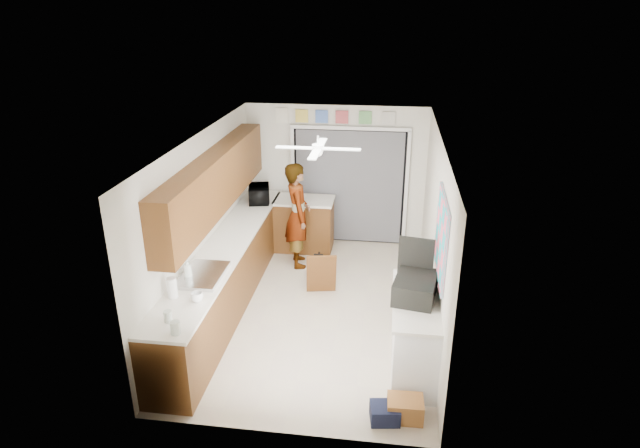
{
  "coord_description": "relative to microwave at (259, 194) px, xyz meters",
  "views": [
    {
      "loc": [
        0.96,
        -6.68,
        4.08
      ],
      "look_at": [
        0.0,
        0.4,
        1.15
      ],
      "focal_mm": 30.0,
      "sensor_mm": 36.0,
      "label": 1
    }
  ],
  "objects": [
    {
      "name": "microwave",
      "position": [
        0.0,
        0.0,
        0.0
      ],
      "size": [
        0.46,
        0.58,
        0.28
      ],
      "primitive_type": "imported",
      "rotation": [
        0.0,
        0.0,
        1.81
      ],
      "color": "black",
      "rests_on": "left_countertop"
    },
    {
      "name": "wall_front",
      "position": [
        1.24,
        -4.27,
        0.17
      ],
      "size": [
        3.2,
        0.0,
        3.2
      ],
      "primitive_type": "plane",
      "rotation": [
        -1.57,
        0.0,
        0.0
      ],
      "color": "silver",
      "rests_on": "ground"
    },
    {
      "name": "back_opening_recess",
      "position": [
        1.49,
        0.7,
        -0.03
      ],
      "size": [
        2.0,
        0.06,
        2.1
      ],
      "primitive_type": "cube",
      "color": "black",
      "rests_on": "wall_back"
    },
    {
      "name": "suitcase_lid",
      "position": [
        2.56,
        -2.66,
        0.24
      ],
      "size": [
        0.42,
        0.1,
        0.5
      ],
      "primitive_type": "cube",
      "rotation": [
        0.0,
        0.0,
        -0.18
      ],
      "color": "black",
      "rests_on": "suitcase"
    },
    {
      "name": "sink_basin",
      "position": [
        -0.05,
        -2.77,
        -0.13
      ],
      "size": [
        0.5,
        0.76,
        0.06
      ],
      "primitive_type": "cube",
      "color": "silver",
      "rests_on": "left_countertop"
    },
    {
      "name": "paper_towel_roll",
      "position": [
        -0.22,
        -3.31,
        -0.02
      ],
      "size": [
        0.14,
        0.14,
        0.25
      ],
      "primitive_type": "cylinder",
      "rotation": [
        0.0,
        0.0,
        0.22
      ],
      "color": "white",
      "rests_on": "left_countertop"
    },
    {
      "name": "ceiling",
      "position": [
        1.24,
        -1.77,
        1.42
      ],
      "size": [
        5.0,
        5.0,
        0.0
      ],
      "primitive_type": "plane",
      "rotation": [
        3.14,
        0.0,
        0.0
      ],
      "color": "white",
      "rests_on": "ground"
    },
    {
      "name": "abstract_painting",
      "position": [
        2.82,
        -2.77,
        0.57
      ],
      "size": [
        0.03,
        1.15,
        0.95
      ],
      "primitive_type": "cube",
      "color": "#FF5D7D",
      "rests_on": "wall_right"
    },
    {
      "name": "peninsula_top",
      "position": [
        0.74,
        0.23,
        -0.16
      ],
      "size": [
        1.04,
        0.64,
        0.04
      ],
      "primitive_type": "cube",
      "color": "white",
      "rests_on": "peninsula_base"
    },
    {
      "name": "right_counter_top",
      "position": [
        2.58,
        -2.97,
        -0.16
      ],
      "size": [
        0.54,
        1.44,
        0.04
      ],
      "primitive_type": "cube",
      "color": "white",
      "rests_on": "right_counter_base"
    },
    {
      "name": "peninsula_base",
      "position": [
        0.74,
        0.23,
        -0.63
      ],
      "size": [
        1.0,
        0.6,
        0.9
      ],
      "primitive_type": "cube",
      "color": "brown",
      "rests_on": "floor"
    },
    {
      "name": "header_frame_1",
      "position": [
        0.99,
        0.7,
        1.22
      ],
      "size": [
        0.22,
        0.02,
        0.22
      ],
      "primitive_type": "cube",
      "color": "#4C73CC",
      "rests_on": "wall_back"
    },
    {
      "name": "cup",
      "position": [
        0.09,
        -3.36,
        -0.08
      ],
      "size": [
        0.19,
        0.19,
        0.11
      ],
      "primitive_type": "imported",
      "rotation": [
        0.0,
        0.0,
        -0.42
      ],
      "color": "white",
      "rests_on": "left_countertop"
    },
    {
      "name": "cardboard_box",
      "position": [
        2.49,
        -3.88,
        -0.96
      ],
      "size": [
        0.39,
        0.3,
        0.24
      ],
      "primitive_type": "cube",
      "rotation": [
        0.0,
        0.0,
        0.03
      ],
      "color": "#A26533",
      "rests_on": "floor"
    },
    {
      "name": "route66_sign",
      "position": [
        0.29,
        0.7,
        1.22
      ],
      "size": [
        0.22,
        0.02,
        0.26
      ],
      "primitive_type": "cube",
      "color": "silver",
      "rests_on": "wall_back"
    },
    {
      "name": "navy_crate",
      "position": [
        2.28,
        -3.94,
        -0.99
      ],
      "size": [
        0.34,
        0.3,
        0.19
      ],
      "primitive_type": "cube",
      "rotation": [
        0.0,
        0.0,
        0.14
      ],
      "color": "#141932",
      "rests_on": "floor"
    },
    {
      "name": "dog",
      "position": [
        1.14,
        -0.94,
        -0.87
      ],
      "size": [
        0.24,
        0.54,
        0.42
      ],
      "primitive_type": "cube",
      "rotation": [
        0.0,
        0.0,
        0.01
      ],
      "color": "black",
      "rests_on": "floor"
    },
    {
      "name": "suitcase",
      "position": [
        2.56,
        -2.95,
        -0.01
      ],
      "size": [
        0.56,
        0.68,
        0.26
      ],
      "primitive_type": "cube",
      "rotation": [
        0.0,
        0.0,
        -0.18
      ],
      "color": "black",
      "rests_on": "right_counter_top"
    },
    {
      "name": "header_frame_0",
      "position": [
        0.64,
        0.7,
        1.22
      ],
      "size": [
        0.22,
        0.02,
        0.22
      ],
      "primitive_type": "cube",
      "color": "#E2C94B",
      "rests_on": "wall_back"
    },
    {
      "name": "right_counter_base",
      "position": [
        2.59,
        -2.97,
        -0.63
      ],
      "size": [
        0.5,
        1.4,
        0.9
      ],
      "primitive_type": "cube",
      "color": "white",
      "rests_on": "floor"
    },
    {
      "name": "door_trim_head",
      "position": [
        1.49,
        0.67,
        1.04
      ],
      "size": [
        2.1,
        0.04,
        0.06
      ],
      "primitive_type": "cube",
      "color": "white",
      "rests_on": "wall_back"
    },
    {
      "name": "left_countertop",
      "position": [
        -0.05,
        -1.77,
        -0.16
      ],
      "size": [
        0.62,
        4.8,
        0.04
      ],
      "primitive_type": "cube",
      "color": "white",
      "rests_on": "left_base_cabinets"
    },
    {
      "name": "door_trim_left",
      "position": [
        0.47,
        0.67,
        -0.03
      ],
      "size": [
        0.06,
        0.04,
        2.1
      ],
      "primitive_type": "cube",
      "color": "white",
      "rests_on": "wall_back"
    },
    {
      "name": "wall_back",
      "position": [
        1.24,
        0.73,
        0.17
      ],
      "size": [
        3.2,
        0.0,
        3.2
      ],
      "primitive_type": "plane",
      "rotation": [
        1.57,
        0.0,
        0.0
      ],
      "color": "silver",
      "rests_on": "ground"
    },
    {
      "name": "left_base_cabinets",
      "position": [
        -0.06,
        -1.77,
        -0.63
      ],
      "size": [
        0.6,
        4.8,
        0.9
      ],
      "primitive_type": "cube",
      "color": "brown",
      "rests_on": "floor"
    },
    {
      "name": "wall_left",
      "position": [
        -0.36,
        -1.77,
        0.17
      ],
      "size": [
        0.0,
        5.0,
        5.0
      ],
      "primitive_type": "plane",
      "rotation": [
        1.57,
        0.0,
        1.57
      ],
      "color": "silver",
      "rests_on": "ground"
    },
    {
      "name": "jar_b",
      "position": [
        -0.07,
        -3.82,
        -0.08
      ],
      "size": [
        0.11,
        0.11,
        0.13
      ],
      "primitive_type": "cylinder",
      "rotation": [
        0.0,
        0.0,
        0.23
      ],
      "color": "silver",
      "rests_on": "left_countertop"
    },
    {
      "name": "header_frame_2",
      "position": [
        1.34,
        0.7,
        1.22
      ],
      "size": [
        0.22,
        0.02,
        0.22
      ],
      "primitive_type": "cube",
      "color": "#BD464D",
      "rests_on": "wall_back"
    },
    {
      "name": "suitcase_rim",
      "position": [
        2.56,
        -2.95,
        -0.12
      ],
      "size": [
        0.54,
        0.65,
        0.02
      ],
      "primitive_type": "cube",
      "rotation": [
        0.0,
        0.0,
        -0.18
      ],
      "color": "yellow",
      "rests_on": "suitcase"
    },
    {
      "name": "man",
      "position": [
        0.74,
        -0.4,
        -0.2
      ],
      "size": [
        0.59,
        0.74,
        1.77
      ],
      "primitive_type": "imported",
      "rotation": [
        0.0,
        0.0,
        1.86
      ],
      "color": "white",
      "rests_on": "floor"
    },
    {
      "name": "header_frame_4",
      "position": [
        2.14,
        0.7,
        1.22
      ],
      "size": [
        0.22,
        0.02,
        0.22
      ],
      "primitive_type": "cube",
      "color": "beige",
      "rests_on": "wall_back"
    },
    {
      "name": "curtain_panel",
      "position": [
        1.49,
        0.66,
        -0.03
      ],
      "size": [
        1.9,
        0.03,
        2.05
      ],
      "primitive_type": "cube",
      "color": "slate",
      "rests_on": "wall_back"
    },
    {
      "name": "header_frame_3",
      "position": [
        1.74,
        0.7,
        1.22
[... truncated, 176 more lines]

